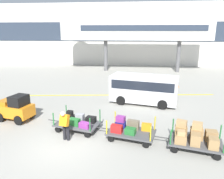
# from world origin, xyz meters

# --- Properties ---
(ground_plane) EXTENTS (120.00, 120.00, 0.00)m
(ground_plane) POSITION_xyz_m (0.00, 0.00, 0.00)
(ground_plane) COLOR #9E9B91
(apron_lead_line) EXTENTS (15.53, 2.13, 0.01)m
(apron_lead_line) POSITION_xyz_m (2.18, 8.57, 0.00)
(apron_lead_line) COLOR yellow
(apron_lead_line) RESTS_ON ground_plane
(terminal_building) EXTENTS (53.47, 2.51, 9.31)m
(terminal_building) POSITION_xyz_m (0.00, 25.98, 4.66)
(terminal_building) COLOR silver
(terminal_building) RESTS_ON ground_plane
(jet_bridge) EXTENTS (19.36, 3.00, 6.68)m
(jet_bridge) POSITION_xyz_m (2.30, 19.99, 5.33)
(jet_bridge) COLOR silver
(jet_bridge) RESTS_ON ground_plane
(baggage_tug) EXTENTS (2.30, 1.64, 1.58)m
(baggage_tug) POSITION_xyz_m (-3.82, 2.60, 0.75)
(baggage_tug) COLOR orange
(baggage_tug) RESTS_ON ground_plane
(baggage_cart_lead) EXTENTS (3.09, 1.89, 1.10)m
(baggage_cart_lead) POSITION_xyz_m (0.23, 1.65, 0.48)
(baggage_cart_lead) COLOR #4C4C4F
(baggage_cart_lead) RESTS_ON ground_plane
(baggage_cart_middle) EXTENTS (3.09, 1.89, 1.10)m
(baggage_cart_middle) POSITION_xyz_m (3.06, 1.03, 0.49)
(baggage_cart_middle) COLOR #4C4C4F
(baggage_cart_middle) RESTS_ON ground_plane
(baggage_cart_tail) EXTENTS (3.09, 1.89, 1.23)m
(baggage_cart_tail) POSITION_xyz_m (6.04, 0.29, 0.59)
(baggage_cart_tail) COLOR #4C4C4F
(baggage_cart_tail) RESTS_ON ground_plane
(baggage_handler) EXTENTS (0.48, 0.50, 1.56)m
(baggage_handler) POSITION_xyz_m (-0.05, 0.45, 0.87)
(baggage_handler) COLOR black
(baggage_handler) RESTS_ON ground_plane
(shuttle_van) EXTENTS (5.10, 2.90, 2.10)m
(shuttle_van) POSITION_xyz_m (3.94, 6.63, 1.23)
(shuttle_van) COLOR silver
(shuttle_van) RESTS_ON ground_plane
(safety_cone_near) EXTENTS (0.36, 0.36, 0.55)m
(safety_cone_near) POSITION_xyz_m (7.32, 11.74, 0.28)
(safety_cone_near) COLOR orange
(safety_cone_near) RESTS_ON ground_plane
(safety_cone_far) EXTENTS (0.36, 0.36, 0.55)m
(safety_cone_far) POSITION_xyz_m (5.45, 10.36, 0.28)
(safety_cone_far) COLOR #EA590F
(safety_cone_far) RESTS_ON ground_plane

